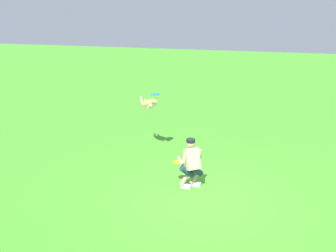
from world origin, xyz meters
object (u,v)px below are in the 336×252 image
(frisbee_flying, at_px, (155,94))
(frisbee_held, at_px, (178,162))
(person, at_px, (191,162))
(dog, at_px, (149,104))

(frisbee_flying, relative_size, frisbee_held, 1.17)
(person, distance_m, dog, 2.97)
(person, xyz_separation_m, frisbee_held, (0.37, -0.10, -0.09))
(person, bearing_deg, dog, 2.69)
(person, xyz_separation_m, frisbee_flying, (1.55, -2.02, 1.16))
(person, xyz_separation_m, dog, (1.82, -2.21, 0.80))
(frisbee_flying, bearing_deg, person, 127.58)
(person, distance_m, frisbee_flying, 2.80)
(frisbee_flying, bearing_deg, dog, -35.54)
(frisbee_flying, xyz_separation_m, frisbee_held, (-1.18, 1.92, -1.25))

